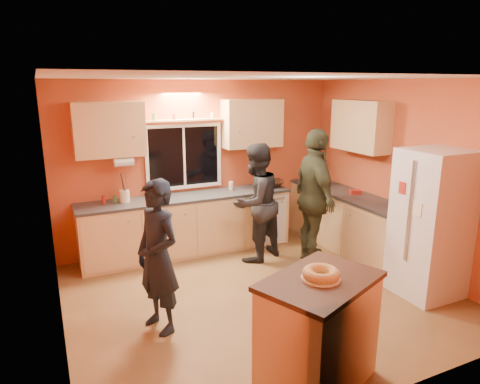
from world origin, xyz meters
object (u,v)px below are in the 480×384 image
person_right (315,198)px  person_center (256,203)px  refrigerator (431,224)px  person_left (158,257)px  island (318,331)px

person_right → person_center: bearing=67.8°
refrigerator → person_left: refrigerator is taller
refrigerator → person_right: (-0.73, 1.38, 0.07)m
island → person_right: (1.46, 2.19, 0.48)m
refrigerator → person_right: 1.56m
refrigerator → person_right: person_right is taller
island → person_center: (0.76, 2.66, 0.37)m
refrigerator → island: refrigerator is taller
island → person_center: 2.79m
refrigerator → person_center: size_ratio=1.04×
island → person_center: bearing=51.5°
refrigerator → person_left: size_ratio=1.11×
island → person_right: size_ratio=0.62×
refrigerator → person_left: (-3.19, 0.60, -0.09)m
refrigerator → person_right: size_ratio=0.92×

